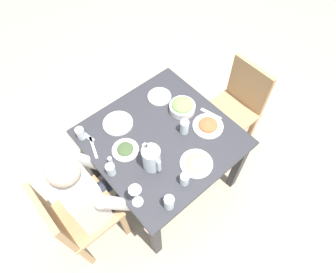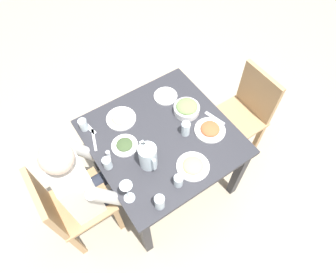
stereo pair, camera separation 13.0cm
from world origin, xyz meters
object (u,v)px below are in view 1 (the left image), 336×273
Objects in this scene: diner_near at (95,191)px; wine_glass at (136,193)px; salad_bowl at (182,106)px; plate_dolmas at (125,150)px; chair_near at (74,218)px; plate_rice_curry at (208,125)px; plate_yoghurt at (159,96)px; water_glass_far_left at (184,127)px; water_pitcher at (152,158)px; water_glass_near_right at (169,203)px; dining_table at (162,144)px; plate_beans at (118,123)px; water_glass_far_right at (185,179)px; water_glass_by_pitcher at (111,170)px; plate_fries at (196,163)px; chair_far at (237,105)px; salt_shaker at (110,160)px; water_glass_near_left at (81,133)px.

diner_near reaches higher than wine_glass.
plate_dolmas is at bearing -89.60° from salad_bowl.
plate_rice_curry is at bearing 81.94° from chair_near.
water_glass_far_left is at bearing -11.41° from plate_yoghurt.
water_pitcher is 0.35m from water_glass_far_left.
water_pitcher reaches higher than water_glass_far_left.
chair_near is 0.69m from water_glass_near_right.
dining_table is at bearing -116.18° from water_glass_far_left.
diner_near is (0.00, 0.20, 0.15)m from chair_near.
water_glass_far_left is 0.58× the size of wine_glass.
salad_bowl is 1.74× the size of water_glass_near_right.
water_glass_far_right reaches higher than plate_beans.
plate_dolmas is at bearing -66.36° from plate_yoghurt.
plate_beans is 0.49m from water_glass_far_left.
plate_yoghurt is 0.86m from wine_glass.
chair_near is 0.44m from water_glass_by_pitcher.
chair_near is 0.90m from plate_fries.
chair_far is at bearing 87.49° from chair_near.
water_glass_far_right is (0.29, -0.27, -0.01)m from water_glass_far_left.
water_pitcher is at bearing 121.09° from wine_glass.
wine_glass is (0.27, 0.15, 0.21)m from diner_near.
plate_yoghurt is at bearing 109.78° from salt_shaker.
water_glass_by_pitcher is at bearing -66.05° from plate_yoghurt.
salad_bowl is 0.88× the size of plate_beans.
salt_shaker is (-0.07, 0.19, 0.09)m from diner_near.
plate_rice_curry is at bearing 116.01° from water_glass_far_right.
chair_near is 7.74× the size of water_glass_far_left.
plate_dolmas is 0.53m from plate_yoghurt.
water_glass_far_left reaches higher than water_glass_near_left.
water_glass_near_right is (0.41, 0.28, 0.12)m from diner_near.
water_glass_near_right is (0.49, -0.03, 0.04)m from plate_dolmas.
chair_near reaches higher than salad_bowl.
plate_rice_curry is at bearing 80.11° from diner_near.
plate_rice_curry is at bearing 87.44° from water_pitcher.
plate_rice_curry is 0.90m from water_glass_near_left.
water_pitcher is at bearing 60.69° from water_glass_by_pitcher.
plate_dolmas is 0.46m from water_glass_far_right.
chair_near is at bearing -92.51° from chair_far.
water_glass_by_pitcher is (0.08, -0.70, 0.00)m from salad_bowl.
salt_shaker is (-0.07, 0.39, 0.24)m from chair_near.
plate_beans is at bearing 125.63° from diner_near.
water_glass_near_left is at bearing -173.04° from salt_shaker.
water_glass_far_left is 0.39m from water_glass_far_right.
water_glass_by_pitcher reaches higher than plate_dolmas.
plate_fries is 2.52× the size of water_glass_far_right.
dining_table is 1.10× the size of chair_near.
salad_bowl is at bearing 67.63° from water_glass_near_left.
water_pitcher is 0.43m from plate_beans.
plate_fries reaches higher than dining_table.
water_glass_by_pitcher is at bearing -119.31° from water_pitcher.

